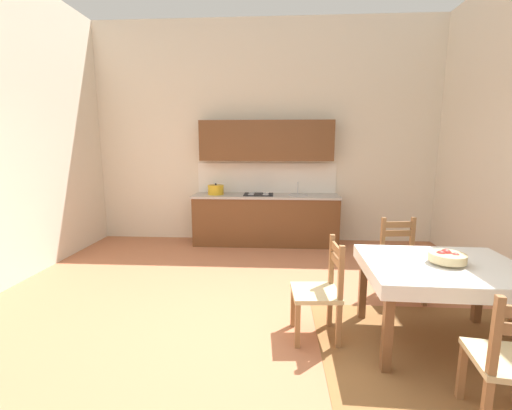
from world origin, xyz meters
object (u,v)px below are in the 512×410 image
Objects in this scene: dining_chair_camera_side at (512,364)px; fruit_bowl at (447,257)px; dining_chair_tv_side at (320,291)px; kitchen_cabinetry at (265,197)px; dining_table at (442,277)px; dining_chair_kitchen_side at (402,261)px.

fruit_bowl is (0.02, 0.92, 0.37)m from dining_chair_camera_side.
fruit_bowl is at bearing -3.49° from dining_chair_tv_side.
kitchen_cabinetry is 3.16m from dining_chair_tv_side.
fruit_bowl is at bearing -62.00° from kitchen_cabinetry.
dining_chair_camera_side is at bearing -43.23° from dining_chair_tv_side.
dining_table is 0.94m from dining_chair_camera_side.
dining_chair_tv_side and dining_chair_camera_side have the same top height.
dining_chair_tv_side is (0.61, -3.07, -0.41)m from kitchen_cabinetry.
fruit_bowl is at bearing 88.89° from dining_chair_camera_side.
dining_chair_tv_side is 3.10× the size of fruit_bowl.
dining_chair_tv_side is 1.13m from fruit_bowl.
dining_chair_tv_side and dining_chair_kitchen_side have the same top height.
kitchen_cabinetry is 3.54m from dining_table.
kitchen_cabinetry reaches higher than dining_table.
kitchen_cabinetry is 4.39m from dining_chair_camera_side.
dining_chair_camera_side and dining_chair_kitchen_side have the same top height.
dining_chair_camera_side reaches higher than dining_table.
kitchen_cabinetry is 2.78× the size of dining_chair_camera_side.
dining_chair_kitchen_side is 3.10× the size of fruit_bowl.
fruit_bowl is (0.01, -0.96, 0.37)m from dining_chair_kitchen_side.
dining_chair_camera_side is at bearing -91.11° from fruit_bowl.
dining_chair_tv_side reaches higher than fruit_bowl.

